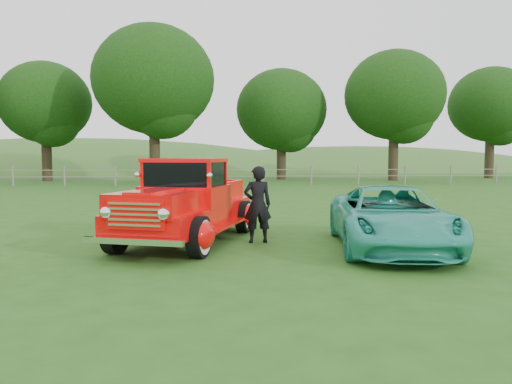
{
  "coord_description": "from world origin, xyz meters",
  "views": [
    {
      "loc": [
        0.24,
        -8.7,
        1.84
      ],
      "look_at": [
        0.98,
        1.2,
        1.11
      ],
      "focal_mm": 35.0,
      "sensor_mm": 36.0,
      "label": 1
    }
  ],
  "objects": [
    {
      "name": "tree_near_west",
      "position": [
        -4.0,
        25.0,
        6.8
      ],
      "size": [
        8.0,
        8.0,
        10.42
      ],
      "color": "black",
      "rests_on": "ground"
    },
    {
      "name": "fence_line",
      "position": [
        0.0,
        22.0,
        0.6
      ],
      "size": [
        48.0,
        0.12,
        1.2
      ],
      "color": "slate",
      "rests_on": "ground"
    },
    {
      "name": "teal_sedan",
      "position": [
        3.6,
        0.78,
        0.62
      ],
      "size": [
        2.65,
        4.69,
        1.23
      ],
      "primitive_type": "imported",
      "rotation": [
        0.0,
        0.0,
        -0.14
      ],
      "color": "teal",
      "rests_on": "ground"
    },
    {
      "name": "distant_hills",
      "position": [
        -4.08,
        59.46,
        -4.55
      ],
      "size": [
        116.0,
        60.0,
        18.0
      ],
      "color": "#316525",
      "rests_on": "ground"
    },
    {
      "name": "red_pickup",
      "position": [
        -0.44,
        1.89,
        0.8
      ],
      "size": [
        3.29,
        5.28,
        1.78
      ],
      "rotation": [
        0.0,
        0.0,
        -0.31
      ],
      "color": "black",
      "rests_on": "ground"
    },
    {
      "name": "tree_mid_east",
      "position": [
        13.0,
        27.0,
        6.17
      ],
      "size": [
        7.2,
        7.2,
        9.44
      ],
      "color": "black",
      "rests_on": "ground"
    },
    {
      "name": "tree_near_east",
      "position": [
        5.0,
        29.0,
        5.25
      ],
      "size": [
        6.8,
        6.8,
        8.33
      ],
      "color": "black",
      "rests_on": "ground"
    },
    {
      "name": "man",
      "position": [
        1.06,
        1.7,
        0.81
      ],
      "size": [
        0.63,
        0.45,
        1.62
      ],
      "primitive_type": "imported",
      "rotation": [
        0.0,
        0.0,
        3.25
      ],
      "color": "black",
      "rests_on": "ground"
    },
    {
      "name": "ground",
      "position": [
        0.0,
        0.0,
        0.0
      ],
      "size": [
        140.0,
        140.0,
        0.0
      ],
      "primitive_type": "plane",
      "color": "#274F15",
      "rests_on": "ground"
    },
    {
      "name": "tree_far_east",
      "position": [
        22.0,
        30.0,
        5.86
      ],
      "size": [
        6.6,
        6.6,
        8.86
      ],
      "color": "black",
      "rests_on": "ground"
    },
    {
      "name": "tree_mid_west",
      "position": [
        -12.0,
        28.0,
        5.55
      ],
      "size": [
        6.4,
        6.4,
        8.46
      ],
      "color": "black",
      "rests_on": "ground"
    }
  ]
}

